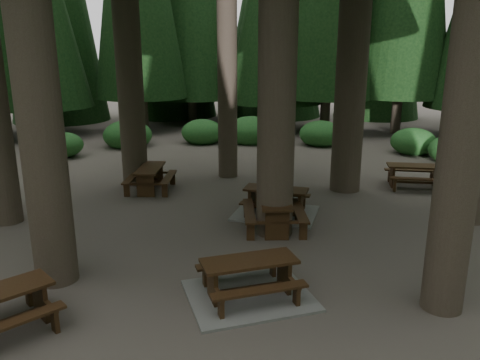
% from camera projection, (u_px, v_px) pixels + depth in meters
% --- Properties ---
extents(ground, '(80.00, 80.00, 0.00)m').
position_uv_depth(ground, '(239.00, 233.00, 10.97)').
color(ground, '#4E473F').
rests_on(ground, ground).
extents(picnic_table_a, '(2.65, 2.52, 0.70)m').
position_uv_depth(picnic_table_a, '(249.00, 285.00, 8.06)').
color(picnic_table_a, gray).
rests_on(picnic_table_a, ground).
extents(picnic_table_b, '(1.63, 1.89, 0.72)m').
position_uv_depth(picnic_table_b, '(150.00, 175.00, 14.21)').
color(picnic_table_b, '#371F10').
rests_on(picnic_table_b, ground).
extents(picnic_table_c, '(2.19, 1.85, 0.70)m').
position_uv_depth(picnic_table_c, '(276.00, 206.00, 12.18)').
color(picnic_table_c, gray).
rests_on(picnic_table_c, ground).
extents(picnic_table_d, '(1.71, 1.41, 0.71)m').
position_uv_depth(picnic_table_d, '(414.00, 173.00, 14.54)').
color(picnic_table_d, '#371F10').
rests_on(picnic_table_d, ground).
extents(picnic_table_f, '(1.82, 2.08, 0.77)m').
position_uv_depth(picnic_table_f, '(274.00, 208.00, 11.12)').
color(picnic_table_f, '#371F10').
rests_on(picnic_table_f, ground).
extents(shrub_ring, '(23.86, 24.64, 1.49)m').
position_uv_depth(shrub_ring, '(274.00, 209.00, 11.43)').
color(shrub_ring, '#216229').
rests_on(shrub_ring, ground).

